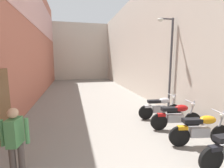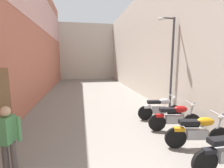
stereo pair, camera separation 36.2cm
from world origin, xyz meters
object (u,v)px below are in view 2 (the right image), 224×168
motorcycle_third (198,131)px  motorcycle_fifth (160,108)px  street_lamp (170,59)px  motorcycle_fourth (175,117)px  pedestrian_mid_alley (8,138)px

motorcycle_third → motorcycle_fifth: bearing=90.0°
street_lamp → motorcycle_fifth: bearing=-137.8°
motorcycle_third → motorcycle_fourth: 1.16m
motorcycle_third → pedestrian_mid_alley: 4.70m
pedestrian_mid_alley → street_lamp: size_ratio=0.37×
motorcycle_fourth → pedestrian_mid_alley: 4.93m
motorcycle_third → motorcycle_fifth: (0.00, 2.25, 0.00)m
motorcycle_third → motorcycle_fourth: same height
motorcycle_third → street_lamp: 3.58m
motorcycle_third → pedestrian_mid_alley: (-4.67, -0.36, 0.42)m
motorcycle_fifth → pedestrian_mid_alley: (-4.67, -2.61, 0.42)m
pedestrian_mid_alley → street_lamp: 6.47m
motorcycle_fifth → pedestrian_mid_alley: size_ratio=1.18×
motorcycle_fifth → street_lamp: 2.23m
street_lamp → pedestrian_mid_alley: bearing=-148.9°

